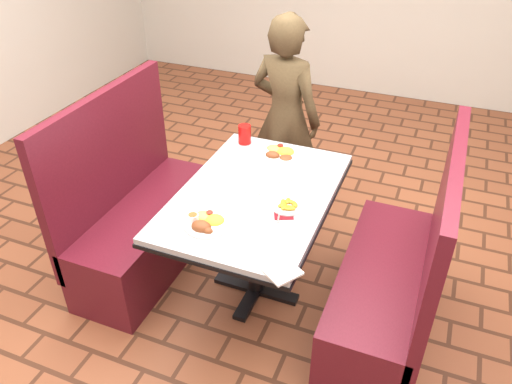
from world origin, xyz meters
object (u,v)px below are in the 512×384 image
(booth_bench_right, at_px, (391,286))
(diner_person, at_px, (285,118))
(plantain_plate, at_px, (287,206))
(red_tumbler, at_px, (245,134))
(near_dinner_plate, at_px, (206,221))
(far_dinner_plate, at_px, (280,152))
(dining_table, at_px, (256,206))
(booth_bench_left, at_px, (142,220))

(booth_bench_right, xyz_separation_m, diner_person, (-0.97, 0.97, 0.41))
(diner_person, xyz_separation_m, plantain_plate, (0.38, -1.05, 0.02))
(diner_person, bearing_deg, plantain_plate, 121.83)
(red_tumbler, bearing_deg, plantain_plate, -49.70)
(near_dinner_plate, xyz_separation_m, far_dinner_plate, (0.10, 0.81, -0.00))
(dining_table, distance_m, diner_person, 0.99)
(booth_bench_left, distance_m, near_dinner_plate, 0.89)
(far_dinner_plate, height_order, red_tumbler, red_tumbler)
(booth_bench_left, bearing_deg, near_dinner_plate, -28.59)
(booth_bench_left, xyz_separation_m, far_dinner_plate, (0.78, 0.44, 0.44))
(red_tumbler, bearing_deg, far_dinner_plate, -14.53)
(booth_bench_right, bearing_deg, red_tumbler, 154.98)
(booth_bench_right, distance_m, red_tumbler, 1.29)
(dining_table, height_order, near_dinner_plate, near_dinner_plate)
(far_dinner_plate, bearing_deg, booth_bench_left, -150.88)
(far_dinner_plate, relative_size, plantain_plate, 1.55)
(booth_bench_left, height_order, far_dinner_plate, booth_bench_left)
(near_dinner_plate, xyz_separation_m, red_tumbler, (-0.16, 0.87, 0.04))
(dining_table, height_order, diner_person, diner_person)
(diner_person, xyz_separation_m, red_tumbler, (-0.12, -0.47, 0.07))
(near_dinner_plate, height_order, far_dinner_plate, near_dinner_plate)
(booth_bench_left, xyz_separation_m, near_dinner_plate, (0.68, -0.37, 0.45))
(booth_bench_right, height_order, near_dinner_plate, booth_bench_right)
(far_dinner_plate, xyz_separation_m, red_tumbler, (-0.27, 0.07, 0.04))
(plantain_plate, bearing_deg, booth_bench_right, 7.15)
(near_dinner_plate, bearing_deg, diner_person, 92.04)
(booth_bench_left, relative_size, plantain_plate, 7.06)
(booth_bench_left, relative_size, booth_bench_right, 1.00)
(dining_table, bearing_deg, booth_bench_right, 0.00)
(near_dinner_plate, bearing_deg, dining_table, 72.20)
(booth_bench_left, bearing_deg, plantain_plate, -4.21)
(near_dinner_plate, bearing_deg, plantain_plate, 42.15)
(diner_person, relative_size, near_dinner_plate, 6.19)
(booth_bench_right, relative_size, far_dinner_plate, 4.56)
(booth_bench_right, relative_size, near_dinner_plate, 5.02)
(plantain_plate, bearing_deg, diner_person, 109.68)
(dining_table, xyz_separation_m, diner_person, (-0.17, 0.97, 0.09))
(dining_table, height_order, booth_bench_left, booth_bench_left)
(booth_bench_right, relative_size, red_tumbler, 9.79)
(diner_person, distance_m, far_dinner_plate, 0.56)
(booth_bench_right, relative_size, plantain_plate, 7.06)
(dining_table, bearing_deg, red_tumbler, 119.22)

